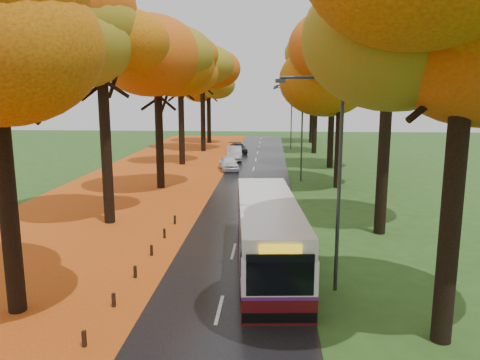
# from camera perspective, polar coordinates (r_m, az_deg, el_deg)

# --- Properties ---
(road) EXTENTS (6.50, 90.00, 0.04)m
(road) POSITION_cam_1_polar(r_m,az_deg,el_deg) (34.71, 0.96, -1.57)
(road) COLOR black
(road) RESTS_ON ground
(centre_line) EXTENTS (0.12, 90.00, 0.01)m
(centre_line) POSITION_cam_1_polar(r_m,az_deg,el_deg) (34.71, 0.96, -1.53)
(centre_line) COLOR silver
(centre_line) RESTS_ON road
(leaf_verge) EXTENTS (12.00, 90.00, 0.02)m
(leaf_verge) POSITION_cam_1_polar(r_m,az_deg,el_deg) (36.29, -13.38, -1.34)
(leaf_verge) COLOR maroon
(leaf_verge) RESTS_ON ground
(leaf_drift) EXTENTS (0.90, 90.00, 0.01)m
(leaf_drift) POSITION_cam_1_polar(r_m,az_deg,el_deg) (34.99, -4.04, -1.46)
(leaf_drift) COLOR orange
(leaf_drift) RESTS_ON road
(trees_left) EXTENTS (9.20, 74.00, 13.88)m
(trees_left) POSITION_cam_1_polar(r_m,az_deg,el_deg) (37.08, -10.31, 13.84)
(trees_left) COLOR black
(trees_left) RESTS_ON ground
(trees_right) EXTENTS (9.30, 74.20, 13.96)m
(trees_right) POSITION_cam_1_polar(r_m,az_deg,el_deg) (36.27, 12.95, 14.06)
(trees_right) COLOR black
(trees_right) RESTS_ON ground
(bollard_row) EXTENTS (0.11, 23.51, 0.52)m
(bollard_row) POSITION_cam_1_polar(r_m,az_deg,el_deg) (16.27, -16.68, -15.82)
(bollard_row) COLOR black
(bollard_row) RESTS_ON ground
(streetlamp_near) EXTENTS (2.45, 0.18, 8.00)m
(streetlamp_near) POSITION_cam_1_polar(r_m,az_deg,el_deg) (17.23, 11.25, 1.51)
(streetlamp_near) COLOR #333538
(streetlamp_near) RESTS_ON ground
(streetlamp_mid) EXTENTS (2.45, 0.18, 8.00)m
(streetlamp_mid) POSITION_cam_1_polar(r_m,az_deg,el_deg) (39.03, 7.20, 6.68)
(streetlamp_mid) COLOR #333538
(streetlamp_mid) RESTS_ON ground
(streetlamp_far) EXTENTS (2.45, 0.18, 8.00)m
(streetlamp_far) POSITION_cam_1_polar(r_m,az_deg,el_deg) (60.97, 6.05, 8.13)
(streetlamp_far) COLOR #333538
(streetlamp_far) RESTS_ON ground
(bus) EXTENTS (3.33, 10.93, 2.83)m
(bus) POSITION_cam_1_polar(r_m,az_deg,el_deg) (20.08, 3.41, -6.34)
(bus) COLOR #4A0B0E
(bus) RESTS_ON road
(car_white) EXTENTS (2.44, 4.21, 1.35)m
(car_white) POSITION_cam_1_polar(r_m,az_deg,el_deg) (44.57, -1.39, 2.08)
(car_white) COLOR white
(car_white) RESTS_ON road
(car_silver) EXTENTS (2.06, 4.74, 1.52)m
(car_silver) POSITION_cam_1_polar(r_m,az_deg,el_deg) (50.97, -0.72, 3.27)
(car_silver) COLOR #A4A8AC
(car_silver) RESTS_ON road
(car_dark) EXTENTS (2.77, 4.48, 1.21)m
(car_dark) POSITION_cam_1_polar(r_m,az_deg,el_deg) (56.89, -0.24, 3.89)
(car_dark) COLOR black
(car_dark) RESTS_ON road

